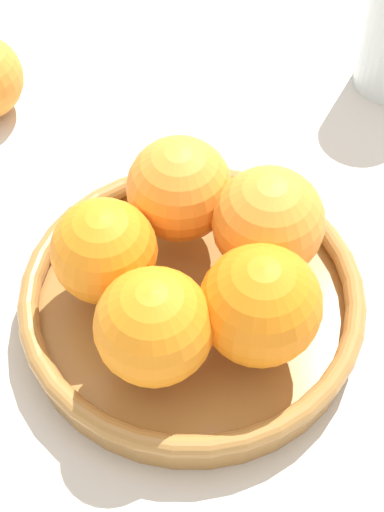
# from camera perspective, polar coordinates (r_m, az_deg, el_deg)

# --- Properties ---
(ground_plane) EXTENTS (4.00, 4.00, 0.00)m
(ground_plane) POSITION_cam_1_polar(r_m,az_deg,el_deg) (0.62, 0.00, -4.05)
(ground_plane) COLOR beige
(fruit_bowl) EXTENTS (0.24, 0.24, 0.03)m
(fruit_bowl) POSITION_cam_1_polar(r_m,az_deg,el_deg) (0.61, 0.00, -3.15)
(fruit_bowl) COLOR #A57238
(fruit_bowl) RESTS_ON ground_plane
(orange_pile) EXTENTS (0.19, 0.19, 0.08)m
(orange_pile) POSITION_cam_1_polar(r_m,az_deg,el_deg) (0.56, 0.44, -0.12)
(orange_pile) COLOR orange
(orange_pile) RESTS_ON fruit_bowl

